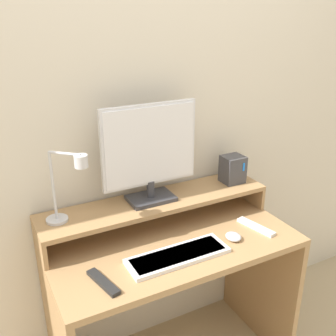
# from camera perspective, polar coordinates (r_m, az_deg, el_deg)

# --- Properties ---
(wall_back) EXTENTS (6.00, 0.05, 2.50)m
(wall_back) POSITION_cam_1_polar(r_m,az_deg,el_deg) (1.85, -3.92, 7.33)
(wall_back) COLOR beige
(wall_back) RESTS_ON ground_plane
(desk) EXTENTS (1.11, 0.56, 0.76)m
(desk) POSITION_cam_1_polar(r_m,az_deg,el_deg) (1.92, 0.68, -16.30)
(desk) COLOR #A87F51
(desk) RESTS_ON ground_plane
(monitor_shelf) EXTENTS (1.11, 0.24, 0.13)m
(monitor_shelf) POSITION_cam_1_polar(r_m,az_deg,el_deg) (1.85, -1.64, -5.19)
(monitor_shelf) COLOR #A87F51
(monitor_shelf) RESTS_ON desk
(monitor) EXTENTS (0.45, 0.14, 0.45)m
(monitor) POSITION_cam_1_polar(r_m,az_deg,el_deg) (1.75, -2.65, 2.43)
(monitor) COLOR #38383D
(monitor) RESTS_ON monitor_shelf
(desk_lamp) EXTENTS (0.17, 0.16, 0.31)m
(desk_lamp) POSITION_cam_1_polar(r_m,az_deg,el_deg) (1.62, -14.36, -2.36)
(desk_lamp) COLOR silver
(desk_lamp) RESTS_ON monitor_shelf
(router_dock) EXTENTS (0.11, 0.10, 0.14)m
(router_dock) POSITION_cam_1_polar(r_m,az_deg,el_deg) (2.03, 9.36, -0.16)
(router_dock) COLOR #3D3D42
(router_dock) RESTS_ON monitor_shelf
(keyboard) EXTENTS (0.44, 0.14, 0.02)m
(keyboard) POSITION_cam_1_polar(r_m,az_deg,el_deg) (1.67, 1.47, -12.58)
(keyboard) COLOR white
(keyboard) RESTS_ON desk
(mouse) EXTENTS (0.07, 0.08, 0.03)m
(mouse) POSITION_cam_1_polar(r_m,az_deg,el_deg) (1.80, 9.46, -9.79)
(mouse) COLOR silver
(mouse) RESTS_ON desk
(remote_control) EXTENTS (0.08, 0.19, 0.02)m
(remote_control) POSITION_cam_1_polar(r_m,az_deg,el_deg) (1.55, -9.39, -16.03)
(remote_control) COLOR black
(remote_control) RESTS_ON desk
(remote_secondary) EXTENTS (0.08, 0.20, 0.02)m
(remote_secondary) POSITION_cam_1_polar(r_m,az_deg,el_deg) (1.91, 12.63, -8.33)
(remote_secondary) COLOR white
(remote_secondary) RESTS_ON desk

